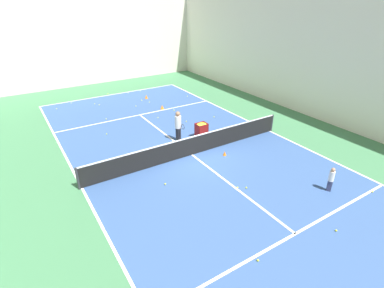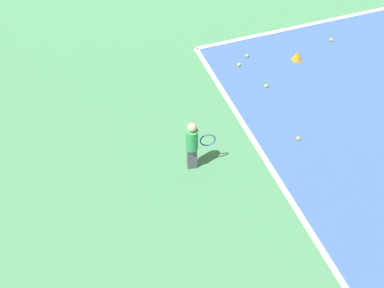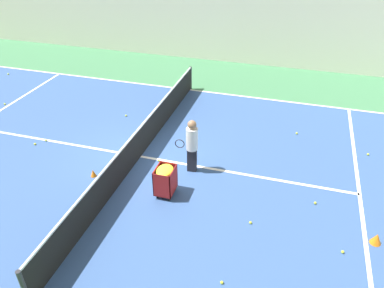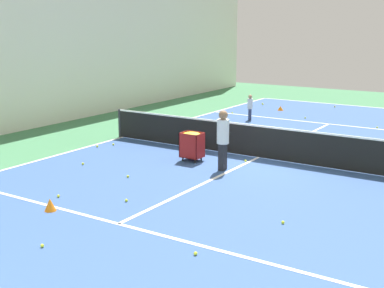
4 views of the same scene
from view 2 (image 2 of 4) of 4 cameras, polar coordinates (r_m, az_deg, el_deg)
line_baseline_near at (r=9.05m, az=12.46°, el=-9.00°), size 10.78×0.10×0.00m
player_near_baseline at (r=9.29m, az=0.10°, el=0.13°), size 0.25×0.56×1.07m
training_cone_2 at (r=12.30m, az=11.14°, el=9.20°), size 0.23×0.23×0.20m
tennis_ball_8 at (r=11.46m, az=7.92°, el=6.16°), size 0.07×0.07×0.07m
tennis_ball_16 at (r=13.12m, az=14.62°, el=10.72°), size 0.07×0.07×0.07m
tennis_ball_25 at (r=11.98m, az=5.04°, el=8.45°), size 0.07×0.07×0.07m
tennis_ball_29 at (r=10.38m, az=11.26°, el=0.59°), size 0.07×0.07×0.07m
tennis_ball_31 at (r=12.27m, az=5.90°, el=9.37°), size 0.07×0.07×0.07m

